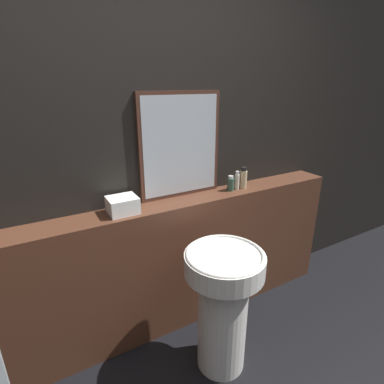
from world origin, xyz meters
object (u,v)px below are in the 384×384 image
lotion_bottle (243,178)px  conditioner_bottle (237,181)px  mirror (180,146)px  towel_stack (123,205)px  shampoo_bottle (231,184)px  pedestal_sink (223,302)px

lotion_bottle → conditioner_bottle: bearing=180.0°
mirror → lotion_bottle: 0.58m
mirror → towel_stack: bearing=-168.0°
conditioner_bottle → shampoo_bottle: bearing=180.0°
pedestal_sink → lotion_bottle: (0.52, 0.50, 0.58)m
mirror → conditioner_bottle: size_ratio=5.05×
shampoo_bottle → towel_stack: bearing=180.0°
towel_stack → lotion_bottle: size_ratio=1.09×
pedestal_sink → towel_stack: bearing=130.6°
pedestal_sink → shampoo_bottle: (0.40, 0.50, 0.55)m
towel_stack → conditioner_bottle: conditioner_bottle is taller
mirror → towel_stack: size_ratio=4.00×
towel_stack → shampoo_bottle: size_ratio=1.55×
shampoo_bottle → conditioner_bottle: 0.06m
shampoo_bottle → lotion_bottle: lotion_bottle is taller
mirror → pedestal_sink: bearing=-93.0°
towel_stack → lotion_bottle: (0.95, -0.00, 0.02)m
pedestal_sink → mirror: (0.03, 0.60, 0.86)m
shampoo_bottle → lotion_bottle: 0.12m
shampoo_bottle → lotion_bottle: (0.12, 0.00, 0.02)m
conditioner_bottle → mirror: bearing=167.0°
towel_stack → shampoo_bottle: 0.83m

